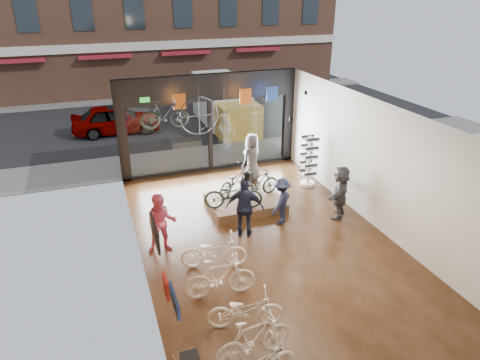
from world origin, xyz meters
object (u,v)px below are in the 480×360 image
display_platform (245,203)px  display_bike_right (236,180)px  street_car (116,119)px  customer_5 (340,192)px  customer_2 (245,207)px  hung_bike (165,114)px  box_truck (227,105)px  floor_bike_4 (214,252)px  display_bike_mid (258,184)px  customer_3 (281,201)px  customer_1 (162,223)px  sunglasses_rack (309,161)px  penny_farthing (207,116)px  display_bike_left (233,194)px  floor_bike_1 (253,339)px  floor_bike_3 (220,278)px  floor_bike_2 (245,310)px  customer_4 (252,158)px

display_platform → display_bike_right: size_ratio=1.40×
street_car → customer_5: bearing=-151.9°
customer_2 → hung_bike: bearing=-37.8°
box_truck → floor_bike_4: 12.11m
display_bike_mid → customer_5: (2.12, -1.61, 0.10)m
customer_3 → customer_5: (1.93, -0.21, 0.10)m
customer_3 → customer_5: bearing=132.9°
customer_1 → customer_2: bearing=6.2°
sunglasses_rack → penny_farthing: size_ratio=1.07×
penny_farthing → hung_bike: 1.86m
floor_bike_4 → penny_farthing: bearing=-0.2°
display_bike_left → display_bike_right: display_bike_left is taller
display_bike_left → penny_farthing: 3.42m
display_platform → customer_2: size_ratio=1.29×
display_bike_left → display_bike_mid: size_ratio=1.18×
floor_bike_1 → floor_bike_3: size_ratio=0.99×
display_bike_right → hung_bike: 3.20m
display_bike_right → penny_farthing: size_ratio=0.97×
floor_bike_1 → penny_farthing: (1.52, 8.57, 1.99)m
box_truck → floor_bike_3: bearing=-108.6°
display_bike_right → customer_1: (-2.90, -2.26, 0.12)m
penny_farthing → display_bike_left: bearing=-90.5°
sunglasses_rack → penny_farthing: 4.00m
display_bike_mid → customer_1: (-3.51, -1.70, 0.10)m
floor_bike_4 → sunglasses_rack: 6.01m
display_bike_left → display_bike_right: size_ratio=1.07×
floor_bike_4 → hung_bike: 5.23m
display_platform → customer_2: customer_2 is taller
floor_bike_4 → display_bike_right: bearing=-13.1°
floor_bike_1 → sunglasses_rack: (4.83, 6.95, 0.44)m
box_truck → hung_bike: size_ratio=3.91×
hung_bike → customer_5: bearing=-121.6°
floor_bike_2 → customer_3: bearing=-20.2°
floor_bike_4 → customer_2: size_ratio=0.93×
customer_2 → display_bike_right: bearing=-74.6°
display_bike_left → penny_farthing: size_ratio=1.03×
box_truck → customer_4: bearing=-99.9°
floor_bike_1 → display_bike_mid: bearing=-29.7°
display_bike_left → customer_3: bearing=-110.0°
floor_bike_3 → display_bike_mid: (2.58, 4.05, 0.25)m
display_bike_right → penny_farthing: (-0.41, 1.91, 1.75)m
display_bike_left → customer_1: size_ratio=1.05×
box_truck → floor_bike_3: (-4.22, -12.57, -0.70)m
street_car → hung_bike: size_ratio=2.69×
box_truck → floor_bike_2: 14.30m
box_truck → floor_bike_4: size_ratio=3.57×
display_platform → customer_5: 3.12m
floor_bike_4 → sunglasses_rack: bearing=-37.3°
customer_3 → hung_bike: bearing=-88.4°
penny_farthing → sunglasses_rack: bearing=-26.0°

